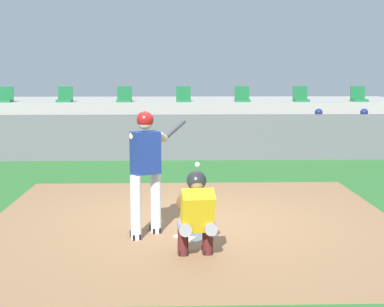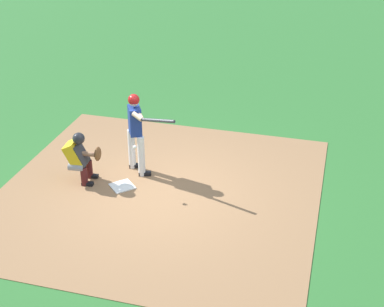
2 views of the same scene
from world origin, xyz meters
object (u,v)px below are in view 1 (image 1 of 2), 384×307
object	(u,v)px
home_plate	(195,236)
dugout_player_1	(365,131)
stadium_seat_4	(242,97)
stadium_seat_6	(359,97)
stadium_seat_0	(5,98)
batter_at_plate	(147,165)
catcher_crouched	(196,211)
stadium_seat_5	(301,97)
stadium_seat_2	(124,98)
stadium_seat_1	(65,98)
stadium_seat_3	(183,97)
dugout_player_0	(319,131)

from	to	relation	value
home_plate	dugout_player_1	distance (m)	9.65
stadium_seat_4	stadium_seat_6	world-z (taller)	same
home_plate	dugout_player_1	world-z (taller)	dugout_player_1
home_plate	stadium_seat_0	size ratio (longest dim) A/B	0.92
batter_at_plate	catcher_crouched	distance (m)	1.26
stadium_seat_5	dugout_player_1	bearing A→B (deg)	-55.22
stadium_seat_2	stadium_seat_6	world-z (taller)	same
batter_at_plate	stadium_seat_6	world-z (taller)	stadium_seat_6
stadium_seat_1	stadium_seat_6	bearing A→B (deg)	0.00
home_plate	catcher_crouched	size ratio (longest dim) A/B	0.27
stadium_seat_1	stadium_seat_2	world-z (taller)	same
catcher_crouched	stadium_seat_5	bearing A→B (deg)	71.33
stadium_seat_0	stadium_seat_5	distance (m)	9.29
batter_at_plate	stadium_seat_3	world-z (taller)	stadium_seat_3
home_plate	stadium_seat_3	world-z (taller)	stadium_seat_3
catcher_crouched	stadium_seat_1	world-z (taller)	stadium_seat_1
catcher_crouched	stadium_seat_4	size ratio (longest dim) A/B	3.35
catcher_crouched	batter_at_plate	bearing A→B (deg)	123.67
stadium_seat_1	stadium_seat_3	size ratio (longest dim) A/B	1.00
dugout_player_1	stadium_seat_1	size ratio (longest dim) A/B	2.71
catcher_crouched	stadium_seat_4	distance (m)	11.26
dugout_player_0	dugout_player_1	world-z (taller)	same
stadium_seat_0	stadium_seat_6	world-z (taller)	same
stadium_seat_1	stadium_seat_6	world-z (taller)	same
catcher_crouched	stadium_seat_4	world-z (taller)	stadium_seat_4
home_plate	catcher_crouched	world-z (taller)	catcher_crouched
catcher_crouched	stadium_seat_2	size ratio (longest dim) A/B	3.35
stadium_seat_2	stadium_seat_6	size ratio (longest dim) A/B	1.00
stadium_seat_0	stadium_seat_4	distance (m)	7.43
stadium_seat_0	home_plate	bearing A→B (deg)	-61.31
batter_at_plate	stadium_seat_0	world-z (taller)	stadium_seat_0
stadium_seat_4	stadium_seat_5	bearing A→B (deg)	0.00
batter_at_plate	dugout_player_1	bearing A→B (deg)	54.14
stadium_seat_3	stadium_seat_1	bearing A→B (deg)	180.00
home_plate	stadium_seat_6	world-z (taller)	stadium_seat_6
stadium_seat_0	stadium_seat_3	bearing A→B (deg)	0.00
batter_at_plate	catcher_crouched	bearing A→B (deg)	-56.33
home_plate	stadium_seat_1	world-z (taller)	stadium_seat_1
batter_at_plate	dugout_player_1	world-z (taller)	batter_at_plate
stadium_seat_1	stadium_seat_6	xyz separation A→B (m)	(9.29, 0.00, 0.00)
stadium_seat_6	stadium_seat_3	bearing A→B (deg)	180.00
stadium_seat_0	dugout_player_0	bearing A→B (deg)	-12.23
stadium_seat_4	stadium_seat_3	bearing A→B (deg)	180.00
batter_at_plate	stadium_seat_2	xyz separation A→B (m)	(-1.17, 10.08, 0.50)
dugout_player_1	stadium_seat_0	world-z (taller)	stadium_seat_0
batter_at_plate	dugout_player_1	distance (m)	9.93
dugout_player_0	stadium_seat_0	size ratio (longest dim) A/B	2.71
stadium_seat_2	stadium_seat_1	bearing A→B (deg)	180.00
stadium_seat_4	stadium_seat_5	distance (m)	1.86
stadium_seat_0	stadium_seat_1	xyz separation A→B (m)	(1.86, 0.00, 0.00)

